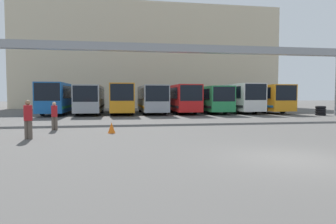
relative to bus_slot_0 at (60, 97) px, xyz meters
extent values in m
plane|color=#514F4C|center=(11.90, -26.28, -1.90)|extent=(200.00, 200.00, 0.00)
cube|color=beige|center=(11.90, 19.28, 6.66)|extent=(43.94, 12.00, 17.12)
cube|color=gray|center=(11.90, -7.91, 4.44)|extent=(33.67, 0.80, 0.70)
cube|color=#1959A5|center=(0.00, 0.01, -0.08)|extent=(2.48, 12.30, 2.96)
cube|color=black|center=(0.00, -6.12, 0.47)|extent=(2.29, 0.06, 1.66)
cube|color=black|center=(0.00, 0.01, 0.47)|extent=(2.51, 10.46, 1.24)
cube|color=#268C4C|center=(0.00, 0.01, -1.02)|extent=(2.51, 11.69, 0.24)
cylinder|color=black|center=(-1.08, -3.43, -1.42)|extent=(0.28, 0.96, 0.96)
cylinder|color=black|center=(1.08, -3.43, -1.42)|extent=(0.28, 0.96, 0.96)
cylinder|color=black|center=(-1.08, 3.46, -1.42)|extent=(0.28, 0.96, 0.96)
cylinder|color=black|center=(1.08, 3.46, -1.42)|extent=(0.28, 0.96, 0.96)
cube|color=#999EA5|center=(3.40, -0.56, -0.20)|extent=(2.49, 11.17, 2.72)
cube|color=black|center=(3.40, -6.12, 0.30)|extent=(2.29, 0.06, 1.52)
cube|color=black|center=(3.40, -0.56, 0.30)|extent=(2.52, 9.49, 1.14)
cube|color=black|center=(3.40, -0.56, -1.07)|extent=(2.52, 10.61, 0.24)
cylinder|color=black|center=(2.32, -3.68, -1.36)|extent=(0.28, 1.09, 1.09)
cylinder|color=black|center=(4.49, -3.68, -1.36)|extent=(0.28, 1.09, 1.09)
cylinder|color=black|center=(2.32, 2.57, -1.36)|extent=(0.28, 1.09, 1.09)
cylinder|color=black|center=(4.49, 2.57, -1.36)|extent=(0.28, 1.09, 1.09)
cube|color=orange|center=(6.80, -0.92, -0.10)|extent=(2.42, 10.44, 2.91)
cube|color=black|center=(6.80, -6.12, 0.44)|extent=(2.22, 0.06, 1.63)
cube|color=black|center=(6.80, -0.92, 0.44)|extent=(2.45, 8.87, 1.22)
cube|color=#268C4C|center=(6.80, -0.92, -1.03)|extent=(2.45, 9.92, 0.24)
cylinder|color=black|center=(5.75, -3.84, -1.40)|extent=(0.28, 1.00, 1.00)
cylinder|color=black|center=(7.85, -3.84, -1.40)|extent=(0.28, 1.00, 1.00)
cylinder|color=black|center=(5.75, 2.00, -1.40)|extent=(0.28, 1.00, 1.00)
cylinder|color=black|center=(7.85, 2.00, -1.40)|extent=(0.28, 1.00, 1.00)
cube|color=#999EA5|center=(10.20, -0.90, -0.18)|extent=(2.52, 10.49, 2.76)
cube|color=black|center=(10.20, -6.12, 0.33)|extent=(2.32, 0.06, 1.54)
cube|color=black|center=(10.20, -0.90, 0.33)|extent=(2.55, 8.91, 1.16)
cube|color=orange|center=(10.20, -0.90, -1.06)|extent=(2.55, 9.96, 0.24)
cylinder|color=black|center=(9.10, -3.83, -1.41)|extent=(0.28, 0.99, 0.99)
cylinder|color=black|center=(11.31, -3.83, -1.41)|extent=(0.28, 0.99, 0.99)
cylinder|color=black|center=(9.10, 2.04, -1.41)|extent=(0.28, 0.99, 0.99)
cylinder|color=black|center=(11.31, 2.04, -1.41)|extent=(0.28, 0.99, 0.99)
cube|color=red|center=(13.61, -0.02, -0.14)|extent=(2.48, 12.25, 2.83)
cube|color=black|center=(13.61, -6.12, 0.38)|extent=(2.28, 0.06, 1.58)
cube|color=black|center=(13.61, -0.02, 0.38)|extent=(2.51, 10.41, 1.19)
cube|color=black|center=(13.61, -0.02, -1.05)|extent=(2.51, 11.63, 0.24)
cylinder|color=black|center=(12.53, -3.45, -1.41)|extent=(0.28, 0.99, 0.99)
cylinder|color=black|center=(14.69, -3.45, -1.41)|extent=(0.28, 0.99, 0.99)
cylinder|color=black|center=(12.53, 3.41, -1.41)|extent=(0.28, 0.99, 0.99)
cylinder|color=black|center=(14.69, 3.41, -1.41)|extent=(0.28, 0.99, 0.99)
cube|color=#268C4C|center=(17.01, -0.12, -0.21)|extent=(2.52, 12.03, 2.69)
cube|color=black|center=(17.01, -6.12, 0.28)|extent=(2.32, 0.06, 1.50)
cube|color=black|center=(17.01, -0.12, 0.28)|extent=(2.55, 10.23, 1.13)
cube|color=black|center=(17.01, -0.12, -1.07)|extent=(2.55, 11.43, 0.24)
cylinder|color=black|center=(15.91, -3.49, -1.45)|extent=(0.28, 0.91, 0.91)
cylinder|color=black|center=(18.11, -3.49, -1.45)|extent=(0.28, 0.91, 0.91)
cylinder|color=black|center=(15.91, 3.25, -1.45)|extent=(0.28, 0.91, 0.91)
cylinder|color=black|center=(18.11, 3.25, -1.45)|extent=(0.28, 0.91, 0.91)
cube|color=silver|center=(20.41, -0.37, -0.06)|extent=(2.54, 11.55, 2.99)
cube|color=black|center=(20.41, -6.12, 0.50)|extent=(2.33, 0.06, 1.67)
cube|color=black|center=(20.41, -0.37, 0.50)|extent=(2.57, 9.82, 1.26)
cube|color=black|center=(20.41, -0.37, -1.02)|extent=(2.57, 10.97, 0.24)
cylinder|color=black|center=(19.30, -3.60, -1.40)|extent=(0.28, 1.01, 1.01)
cylinder|color=black|center=(21.52, -3.60, -1.40)|extent=(0.28, 1.01, 1.01)
cylinder|color=black|center=(19.30, 2.87, -1.40)|extent=(0.28, 1.01, 1.01)
cylinder|color=black|center=(21.52, 2.87, -1.40)|extent=(0.28, 1.01, 1.01)
cube|color=orange|center=(23.81, -0.27, -0.12)|extent=(2.58, 11.74, 2.87)
cube|color=black|center=(23.81, -6.12, 0.41)|extent=(2.37, 0.06, 1.61)
cube|color=black|center=(23.81, -0.27, 0.41)|extent=(2.61, 9.98, 1.20)
cube|color=#1966B2|center=(23.81, -0.27, -1.04)|extent=(2.61, 11.15, 0.24)
cylinder|color=black|center=(22.68, -3.56, -1.35)|extent=(0.28, 1.10, 1.10)
cylinder|color=black|center=(24.94, -3.56, -1.35)|extent=(0.28, 1.10, 1.10)
cylinder|color=black|center=(22.68, 3.01, -1.35)|extent=(0.28, 1.10, 1.10)
cylinder|color=black|center=(24.94, 3.01, -1.35)|extent=(0.28, 1.10, 1.10)
cylinder|color=brown|center=(2.81, -16.63, -1.51)|extent=(0.18, 0.18, 0.79)
cylinder|color=brown|center=(2.65, -16.65, -1.51)|extent=(0.18, 0.18, 0.79)
cylinder|color=#A5191E|center=(2.73, -16.64, -0.78)|extent=(0.35, 0.35, 0.66)
sphere|color=tan|center=(2.73, -16.64, -0.34)|extent=(0.21, 0.21, 0.21)
cylinder|color=brown|center=(2.36, -20.24, -1.47)|extent=(0.20, 0.20, 0.87)
cylinder|color=brown|center=(2.20, -20.19, -1.47)|extent=(0.20, 0.20, 0.87)
cylinder|color=#A5191E|center=(2.28, -20.21, -0.67)|extent=(0.38, 0.38, 0.73)
sphere|color=#8C6647|center=(2.28, -20.21, -0.19)|extent=(0.24, 0.24, 0.24)
cone|color=orange|center=(6.08, -18.60, -1.61)|extent=(0.41, 0.41, 0.59)
torus|color=black|center=(26.90, -7.39, -1.78)|extent=(1.04, 1.04, 0.24)
torus|color=black|center=(26.90, -7.39, -1.54)|extent=(1.04, 1.04, 0.24)
torus|color=black|center=(26.90, -7.39, -1.30)|extent=(1.04, 1.04, 0.24)
torus|color=black|center=(26.90, -7.39, -1.06)|extent=(1.04, 1.04, 0.24)
camera|label=1|loc=(6.46, -35.03, 0.15)|focal=32.00mm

